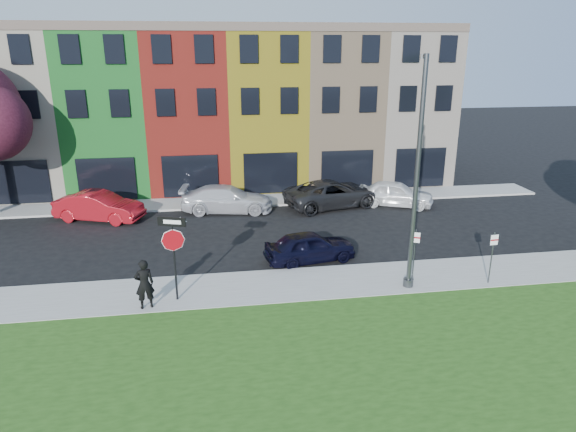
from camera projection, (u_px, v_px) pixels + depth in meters
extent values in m
plane|color=black|center=(327.00, 323.00, 17.88)|extent=(120.00, 120.00, 0.00)
cube|color=gray|center=(359.00, 281.00, 20.97)|extent=(40.00, 3.00, 0.12)
cube|color=gray|center=(225.00, 202.00, 31.49)|extent=(40.00, 2.40, 0.12)
cube|color=beige|center=(36.00, 112.00, 33.99)|extent=(5.00, 10.00, 10.00)
cube|color=green|center=(114.00, 111.00, 34.72)|extent=(5.00, 10.00, 10.00)
cube|color=#A7241B|center=(189.00, 109.00, 35.45)|extent=(5.00, 10.00, 10.00)
cube|color=gold|center=(261.00, 108.00, 36.18)|extent=(5.00, 10.00, 10.00)
cube|color=#9E8465|center=(330.00, 107.00, 36.91)|extent=(5.00, 10.00, 10.00)
cube|color=beige|center=(397.00, 106.00, 37.64)|extent=(5.00, 10.00, 10.00)
cube|color=black|center=(231.00, 175.00, 32.17)|extent=(30.00, 0.12, 2.60)
cylinder|color=black|center=(175.00, 260.00, 18.81)|extent=(0.08, 0.08, 3.19)
cylinder|color=white|center=(173.00, 240.00, 18.54)|extent=(0.82, 0.29, 0.85)
cylinder|color=maroon|center=(173.00, 240.00, 18.51)|extent=(0.77, 0.27, 0.81)
cube|color=black|center=(172.00, 222.00, 18.32)|extent=(1.01, 0.36, 0.34)
cube|color=white|center=(172.00, 222.00, 18.29)|extent=(0.63, 0.22, 0.14)
imported|color=black|center=(144.00, 284.00, 18.41)|extent=(0.92, 0.80, 1.88)
imported|color=black|center=(310.00, 247.00, 22.82)|extent=(3.12, 4.65, 1.38)
imported|color=maroon|center=(99.00, 206.00, 28.16)|extent=(4.77, 5.89, 1.59)
imported|color=silver|center=(227.00, 199.00, 29.65)|extent=(3.46, 5.79, 1.52)
imported|color=black|center=(332.00, 194.00, 30.55)|extent=(5.43, 7.06, 1.61)
imported|color=white|center=(395.00, 194.00, 30.75)|extent=(5.04, 5.75, 1.51)
cylinder|color=#414446|center=(417.00, 178.00, 18.99)|extent=(0.18, 0.18, 8.83)
cylinder|color=#414446|center=(408.00, 282.00, 20.33)|extent=(0.40, 0.40, 0.30)
cylinder|color=#414446|center=(425.00, 56.00, 18.55)|extent=(0.82, 1.91, 0.12)
cube|color=#414446|center=(424.00, 57.00, 19.59)|extent=(0.43, 0.60, 0.16)
cylinder|color=#414446|center=(414.00, 257.00, 20.27)|extent=(0.05, 0.05, 2.29)
cube|color=white|center=(416.00, 238.00, 19.98)|extent=(0.30, 0.14, 0.42)
cube|color=maroon|center=(416.00, 238.00, 19.96)|extent=(0.30, 0.13, 0.06)
cylinder|color=#414446|center=(491.00, 258.00, 20.32)|extent=(0.05, 0.05, 2.16)
cube|color=white|center=(494.00, 240.00, 20.05)|extent=(0.32, 0.04, 0.42)
cube|color=maroon|center=(495.00, 240.00, 20.03)|extent=(0.32, 0.03, 0.06)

